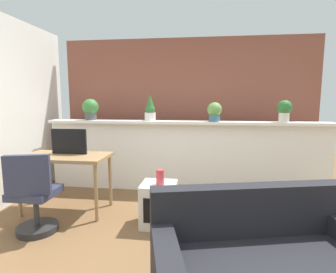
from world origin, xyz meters
TOP-DOWN VIEW (x-y plane):
  - ground_plane at (0.00, 0.00)m, footprint 12.00×12.00m
  - divider_wall at (0.00, 2.00)m, footprint 4.37×0.16m
  - plant_shelf at (0.00, 1.96)m, footprint 4.37×0.29m
  - brick_wall_behind at (0.00, 2.60)m, footprint 4.37×0.10m
  - potted_plant_0 at (-1.53, 1.98)m, footprint 0.26×0.26m
  - potted_plant_1 at (-0.55, 1.99)m, footprint 0.17×0.17m
  - potted_plant_2 at (0.45, 1.93)m, footprint 0.22×0.22m
  - potted_plant_3 at (1.45, 1.92)m, footprint 0.21×0.21m
  - desk at (-1.47, 1.00)m, footprint 1.10×0.60m
  - tv_monitor at (-1.45, 1.08)m, footprint 0.47×0.04m
  - office_chair at (-1.51, 0.36)m, footprint 0.50×0.50m
  - side_cube_shelf at (-0.21, 0.75)m, footprint 0.40×0.41m
  - vase_on_shelf at (-0.19, 0.73)m, footprint 0.09×0.09m
  - couch at (0.72, -0.36)m, footprint 1.70×1.12m

SIDE VIEW (x-z plane):
  - ground_plane at x=0.00m, z-range 0.00..0.00m
  - side_cube_shelf at x=-0.21m, z-range 0.00..0.50m
  - couch at x=0.72m, z-range -0.12..0.68m
  - office_chair at x=-1.51m, z-range -0.07..0.84m
  - divider_wall at x=0.00m, z-range 0.00..1.09m
  - vase_on_shelf at x=-0.19m, z-range 0.50..0.67m
  - desk at x=-1.47m, z-range 0.29..1.04m
  - tv_monitor at x=-1.45m, z-range 0.75..1.08m
  - plant_shelf at x=0.00m, z-range 1.09..1.13m
  - brick_wall_behind at x=0.00m, z-range 0.00..2.50m
  - potted_plant_2 at x=0.45m, z-range 1.13..1.43m
  - potted_plant_1 at x=-0.55m, z-range 1.10..1.52m
  - potted_plant_3 at x=1.45m, z-range 1.15..1.47m
  - potted_plant_0 at x=-1.53m, z-range 1.14..1.48m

